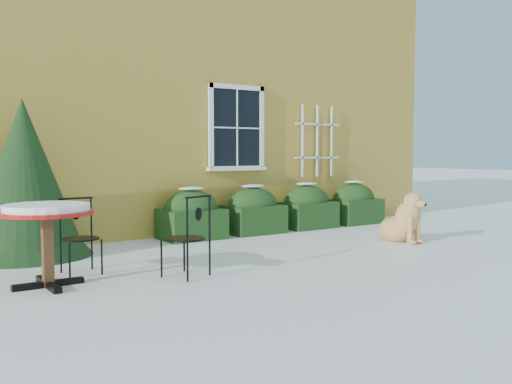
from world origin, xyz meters
TOP-DOWN VIEW (x-y plane):
  - ground at (0.00, 0.00)m, footprint 80.00×80.00m
  - house at (0.00, 7.00)m, footprint 12.40×8.40m
  - hedge_row at (1.65, 2.55)m, footprint 4.95×0.80m
  - evergreen_shrub at (-3.08, 2.45)m, footprint 1.89×1.89m
  - bistro_table at (-3.32, 0.30)m, footprint 1.01×1.01m
  - patio_chair_near at (-1.77, -0.13)m, footprint 0.57×0.57m
  - patio_chair_far at (-2.79, 0.82)m, footprint 0.45×0.45m
  - dog at (2.47, 0.21)m, footprint 0.60×0.99m

SIDE VIEW (x-z plane):
  - ground at x=0.00m, z-range 0.00..0.00m
  - dog at x=2.47m, z-range -0.09..0.79m
  - hedge_row at x=1.65m, z-range -0.05..0.86m
  - patio_chair_far at x=-2.79m, z-range 0.00..0.94m
  - patio_chair_near at x=-1.77m, z-range 0.00..1.00m
  - bistro_table at x=-3.32m, z-range 0.31..1.25m
  - evergreen_shrub at x=-3.08m, z-range -0.22..2.07m
  - house at x=0.00m, z-range 0.02..6.42m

